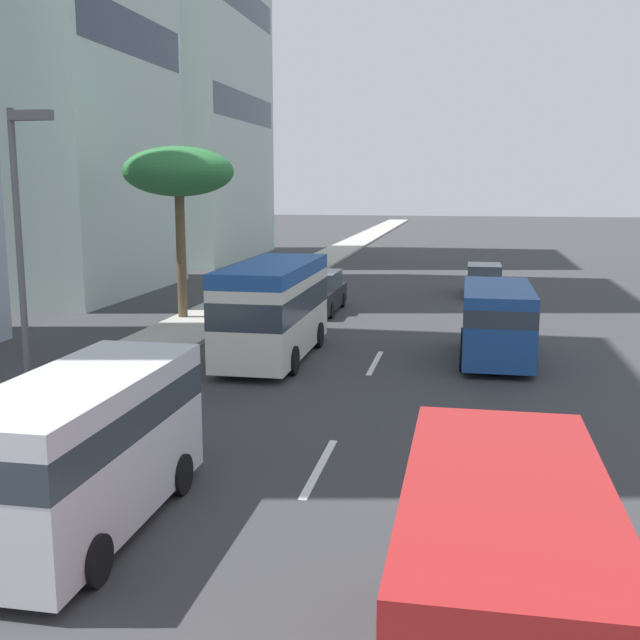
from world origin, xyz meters
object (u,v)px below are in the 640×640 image
(car_second, at_px, (484,281))
(minibus_sixth, at_px, (274,307))
(van_third, at_px, (497,319))
(car_lead, at_px, (317,293))
(van_fourth, at_px, (503,579))
(palm_tree, at_px, (179,173))
(van_fifth, at_px, (84,443))
(street_lamp, at_px, (23,236))

(car_second, xyz_separation_m, minibus_sixth, (-15.35, 6.68, 0.92))
(car_second, bearing_deg, minibus_sixth, 156.49)
(minibus_sixth, bearing_deg, van_third, 98.11)
(car_lead, bearing_deg, van_fourth, 15.39)
(car_second, distance_m, van_fourth, 30.76)
(car_second, relative_size, van_fourth, 0.88)
(car_second, bearing_deg, van_third, -179.44)
(car_lead, bearing_deg, palm_tree, -57.07)
(van_fourth, relative_size, palm_tree, 0.74)
(car_lead, height_order, van_fifth, van_fifth)
(car_second, distance_m, minibus_sixth, 16.76)
(van_fourth, relative_size, minibus_sixth, 0.75)
(car_second, height_order, palm_tree, palm_tree)
(palm_tree, distance_m, street_lamp, 14.45)
(car_lead, xyz_separation_m, van_third, (-8.13, -7.22, 0.53))
(van_third, bearing_deg, van_fifth, 153.14)
(van_fifth, distance_m, minibus_sixth, 12.32)
(van_third, height_order, palm_tree, palm_tree)
(van_third, xyz_separation_m, minibus_sixth, (-0.97, 6.82, 0.32))
(van_fifth, height_order, palm_tree, palm_tree)
(palm_tree, bearing_deg, minibus_sixth, -138.54)
(car_lead, relative_size, van_fourth, 0.97)
(street_lamp, bearing_deg, van_third, -47.38)
(van_third, distance_m, palm_tree, 13.82)
(car_second, height_order, van_fourth, van_fourth)
(car_second, xyz_separation_m, palm_tree, (-9.39, 11.94, 5.07))
(van_third, relative_size, palm_tree, 0.77)
(van_fifth, bearing_deg, car_second, 166.60)
(van_third, bearing_deg, car_lead, 41.61)
(car_second, height_order, street_lamp, street_lamp)
(car_lead, distance_m, van_third, 10.89)
(car_lead, bearing_deg, minibus_sixth, 2.57)
(van_fourth, bearing_deg, car_lead, 15.39)
(van_fifth, bearing_deg, van_fourth, 63.72)
(van_third, relative_size, street_lamp, 0.76)
(minibus_sixth, bearing_deg, street_lamp, -21.34)
(van_fourth, height_order, minibus_sixth, minibus_sixth)
(van_fifth, xyz_separation_m, minibus_sixth, (12.32, 0.09, 0.23))
(car_lead, height_order, street_lamp, street_lamp)
(car_second, xyz_separation_m, van_fourth, (-30.75, 0.34, 0.68))
(car_second, relative_size, minibus_sixth, 0.65)
(car_lead, distance_m, minibus_sixth, 9.15)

